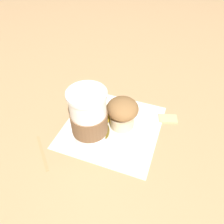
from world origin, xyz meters
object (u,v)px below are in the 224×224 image
Objects in this scene: coffee_cup at (89,118)px; banana at (107,117)px; sugar_packet at (168,118)px; muffin at (122,112)px.

banana is (0.06, -0.02, -0.05)m from coffee_cup.
coffee_cup reaches higher than banana.
coffee_cup is 2.88× the size of sugar_packet.
muffin is at bearing -89.97° from banana.
coffee_cup reaches higher than muffin.
muffin reaches higher than banana.
banana reaches higher than sugar_packet.
muffin is 0.56× the size of banana.
banana is at bearing 90.03° from muffin.
coffee_cup reaches higher than sugar_packet.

